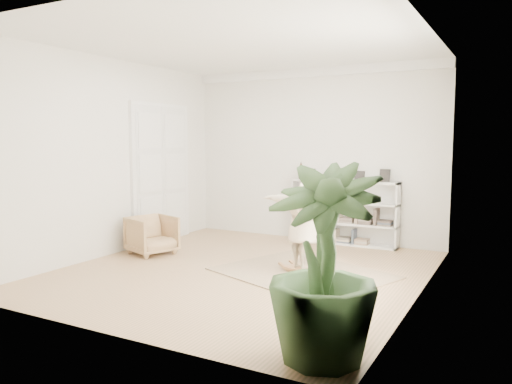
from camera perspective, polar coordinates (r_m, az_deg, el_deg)
floor at (r=8.19m, az=-1.46°, el=-9.01°), size 6.00×6.00×0.00m
room_shell at (r=10.66m, az=6.58°, el=13.45°), size 6.00×6.00×6.00m
doors at (r=10.55m, az=-10.76°, el=1.97°), size 0.09×1.78×2.92m
bookshelf at (r=10.30m, az=9.98°, el=-2.38°), size 2.20×0.35×1.64m
armchair at (r=9.49m, az=-11.80°, el=-4.84°), size 0.99×0.98×0.71m
rug at (r=8.06m, az=5.32°, el=-9.21°), size 3.04×2.74×0.02m
rocker_board at (r=8.04m, az=5.32°, el=-8.78°), size 0.63×0.50×0.12m
person at (r=7.89m, az=5.38°, el=-3.52°), size 1.73×1.01×1.37m
houseplant at (r=4.81m, az=7.67°, el=-8.09°), size 1.15×1.15×1.91m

